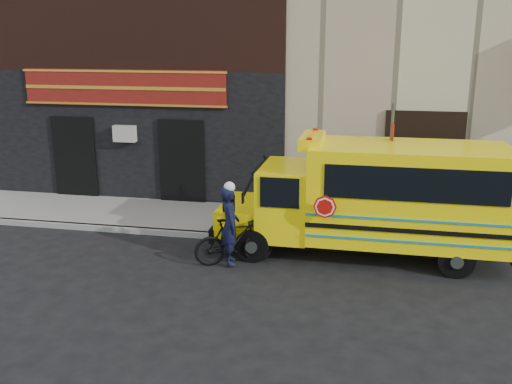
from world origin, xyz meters
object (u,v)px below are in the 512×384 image
object	(u,v)px
sign_pole	(389,171)
bicycle	(234,241)
school_bus	(377,196)
cyclist	(230,227)

from	to	relation	value
sign_pole	bicycle	distance (m)	4.21
bicycle	sign_pole	bearing A→B (deg)	-85.47
school_bus	sign_pole	distance (m)	0.87
sign_pole	bicycle	xyz separation A→B (m)	(-3.49, -1.88, -1.42)
cyclist	bicycle	bearing A→B (deg)	-74.05
school_bus	sign_pole	xyz separation A→B (m)	(0.27, 0.68, 0.47)
school_bus	cyclist	size ratio (longest dim) A/B	3.75
cyclist	school_bus	bearing A→B (deg)	-89.68
sign_pole	school_bus	bearing A→B (deg)	-111.84
school_bus	cyclist	distance (m)	3.58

